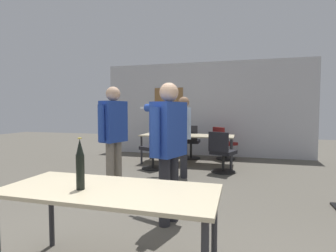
% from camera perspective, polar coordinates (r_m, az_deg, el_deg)
% --- Properties ---
extents(back_wall, '(6.16, 0.12, 2.79)m').
position_cam_1_polar(back_wall, '(7.95, 7.74, 3.59)').
color(back_wall, '#BCBCC1').
rests_on(back_wall, ground_plane).
extents(conference_table_near, '(1.73, 0.73, 0.74)m').
position_cam_1_polar(conference_table_near, '(2.21, -12.71, -14.92)').
color(conference_table_near, '#C6B793').
rests_on(conference_table_near, ground_plane).
extents(conference_table_far, '(2.32, 0.81, 0.74)m').
position_cam_1_polar(conference_table_far, '(6.64, 4.16, -2.43)').
color(conference_table_far, '#C6B793').
rests_on(conference_table_far, ground_plane).
extents(person_right_polo, '(0.86, 0.64, 1.63)m').
position_cam_1_polar(person_right_polo, '(5.32, 3.32, -0.68)').
color(person_right_polo, '#28282D').
rests_on(person_right_polo, ground_plane).
extents(person_center_tall, '(0.72, 0.80, 1.68)m').
position_cam_1_polar(person_center_tall, '(3.12, -0.03, -2.95)').
color(person_center_tall, '#28282D').
rests_on(person_center_tall, ground_plane).
extents(person_left_plaid, '(0.74, 0.77, 1.74)m').
position_cam_1_polar(person_left_plaid, '(4.37, -11.91, -0.62)').
color(person_left_plaid, slate).
rests_on(person_left_plaid, ground_plane).
extents(office_chair_near_pushed, '(0.69, 0.68, 0.90)m').
position_cam_1_polar(office_chair_near_pushed, '(7.39, 12.02, -3.98)').
color(office_chair_near_pushed, black).
rests_on(office_chair_near_pushed, ground_plane).
extents(office_chair_far_left, '(0.60, 0.65, 0.90)m').
position_cam_1_polar(office_chair_far_left, '(5.82, 11.66, -5.97)').
color(office_chair_far_left, black).
rests_on(office_chair_far_left, ground_plane).
extents(office_chair_side_rolled, '(0.52, 0.55, 0.95)m').
position_cam_1_polar(office_chair_side_rolled, '(7.31, 4.92, -3.73)').
color(office_chair_side_rolled, black).
rests_on(office_chair_side_rolled, ground_plane).
extents(office_chair_mid_tucked, '(0.64, 0.67, 0.95)m').
position_cam_1_polar(office_chair_mid_tucked, '(6.14, -2.81, -5.07)').
color(office_chair_mid_tucked, black).
rests_on(office_chair_mid_tucked, ground_plane).
extents(beer_bottle, '(0.07, 0.07, 0.41)m').
position_cam_1_polar(beer_bottle, '(2.18, -18.58, -8.08)').
color(beer_bottle, black).
rests_on(beer_bottle, conference_table_near).
extents(drink_cup, '(0.08, 0.08, 0.09)m').
position_cam_1_polar(drink_cup, '(6.49, 9.73, -1.71)').
color(drink_cup, silver).
rests_on(drink_cup, conference_table_far).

